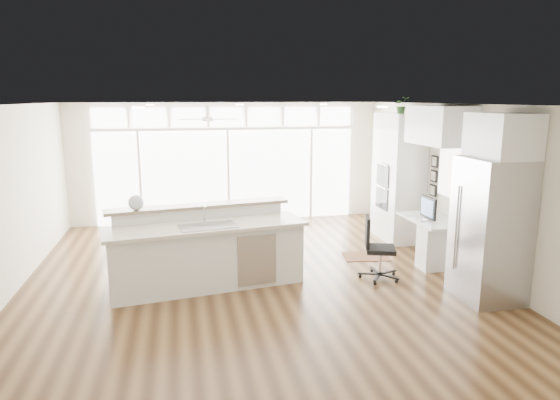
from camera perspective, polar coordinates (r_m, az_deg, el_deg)
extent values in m
cube|color=#3D2612|center=(7.91, -2.93, -9.18)|extent=(7.00, 8.00, 0.02)
cube|color=silver|center=(7.40, -3.15, 10.85)|extent=(7.00, 8.00, 0.02)
cube|color=beige|center=(11.46, -6.00, 4.28)|extent=(7.00, 0.04, 2.70)
cube|color=beige|center=(3.78, 6.12, -10.91)|extent=(7.00, 0.04, 2.70)
cube|color=beige|center=(7.85, -29.22, -0.50)|extent=(0.04, 8.00, 2.70)
cube|color=beige|center=(8.75, 20.26, 1.38)|extent=(0.04, 8.00, 2.70)
cube|color=white|center=(11.45, -5.94, 2.76)|extent=(5.80, 0.06, 2.08)
cube|color=white|center=(11.32, -6.08, 9.43)|extent=(5.90, 0.06, 0.40)
cube|color=silver|center=(8.96, 19.13, 2.97)|extent=(0.04, 0.85, 0.85)
cube|color=silver|center=(10.14, -8.32, 9.69)|extent=(1.16, 1.16, 0.32)
cube|color=#F0DECC|center=(7.60, -3.37, 10.72)|extent=(3.40, 3.00, 0.02)
cube|color=white|center=(10.18, 13.36, 2.55)|extent=(0.64, 1.20, 2.50)
cube|color=white|center=(9.03, 16.83, -4.42)|extent=(0.72, 1.30, 0.76)
cube|color=white|center=(8.74, 17.82, 8.13)|extent=(0.64, 1.30, 0.64)
cube|color=#A8A8AC|center=(7.51, 22.89, -3.16)|extent=(0.76, 0.90, 2.00)
cube|color=white|center=(7.34, 24.08, 6.74)|extent=(0.64, 0.90, 0.60)
cube|color=black|center=(9.51, 17.19, 2.64)|extent=(0.06, 0.22, 0.80)
cube|color=white|center=(7.54, -8.35, -5.55)|extent=(3.09, 1.57, 1.17)
cube|color=#3E1F13|center=(9.13, 9.78, -6.36)|extent=(0.87, 0.68, 0.01)
cube|color=black|center=(7.95, 11.41, -5.47)|extent=(0.63, 0.60, 0.98)
sphere|color=silver|center=(7.63, -16.14, -0.27)|extent=(0.24, 0.24, 0.23)
cube|color=black|center=(8.86, 16.60, -0.82)|extent=(0.08, 0.49, 0.41)
cube|color=white|center=(8.82, 15.55, -2.12)|extent=(0.15, 0.33, 0.02)
imported|color=#325E28|center=(10.06, 13.72, 10.29)|extent=(0.33, 0.36, 0.25)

